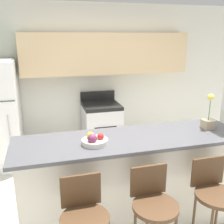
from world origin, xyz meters
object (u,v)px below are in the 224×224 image
at_px(bar_stool_mid, 153,206).
at_px(fruit_bowl, 94,140).
at_px(orchid_vase, 209,119).
at_px(bar_stool_left, 84,218).
at_px(bar_stool_right, 214,195).
at_px(stove_range, 101,129).
at_px(trash_bin, 38,157).

height_order(bar_stool_mid, fruit_bowl, fruit_bowl).
bearing_deg(orchid_vase, bar_stool_left, -157.91).
bearing_deg(orchid_vase, bar_stool_mid, -145.97).
xyz_separation_m(bar_stool_mid, bar_stool_right, (0.60, 0.00, 0.00)).
distance_m(orchid_vase, fruit_bowl, 1.30).
relative_size(stove_range, bar_stool_right, 1.13).
height_order(bar_stool_mid, orchid_vase, orchid_vase).
relative_size(bar_stool_mid, bar_stool_right, 1.00).
bearing_deg(bar_stool_right, trash_bin, 126.21).
bearing_deg(bar_stool_right, bar_stool_mid, 180.00).
height_order(bar_stool_mid, bar_stool_right, same).
xyz_separation_m(bar_stool_right, fruit_bowl, (-1.00, 0.50, 0.44)).
xyz_separation_m(stove_range, fruit_bowl, (-0.51, -1.93, 0.61)).
relative_size(bar_stool_left, bar_stool_mid, 1.00).
bearing_deg(bar_stool_mid, bar_stool_right, 0.00).
height_order(stove_range, bar_stool_right, stove_range).
bearing_deg(bar_stool_mid, fruit_bowl, 128.63).
relative_size(stove_range, orchid_vase, 2.74).
height_order(orchid_vase, fruit_bowl, orchid_vase).
xyz_separation_m(bar_stool_left, bar_stool_mid, (0.60, 0.00, 0.00)).
height_order(bar_stool_left, orchid_vase, orchid_vase).
bearing_deg(fruit_bowl, bar_stool_mid, -51.37).
xyz_separation_m(bar_stool_mid, orchid_vase, (0.90, 0.61, 0.51)).
xyz_separation_m(bar_stool_left, bar_stool_right, (1.19, 0.00, 0.00)).
distance_m(stove_range, bar_stool_mid, 2.44).
xyz_separation_m(orchid_vase, trash_bin, (-1.88, 1.55, -0.96)).
xyz_separation_m(bar_stool_left, fruit_bowl, (0.20, 0.50, 0.44)).
bearing_deg(trash_bin, orchid_vase, -39.49).
bearing_deg(stove_range, trash_bin, -165.84).
distance_m(bar_stool_right, trash_bin, 2.71).
height_order(bar_stool_mid, trash_bin, bar_stool_mid).
height_order(orchid_vase, trash_bin, orchid_vase).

